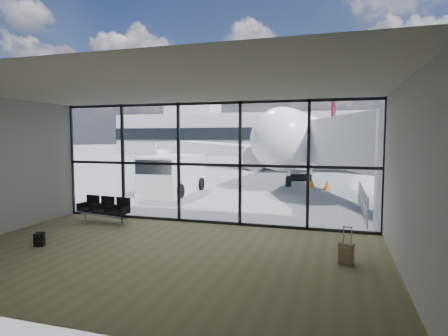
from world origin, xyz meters
The scene contains 21 objects.
ground centered at (0.00, 40.00, 0.00)m, with size 220.00×220.00×0.00m, color slate.
lounge_shell centered at (0.00, -4.80, 2.65)m, with size 12.02×8.01×4.51m.
glass_curtain_wall centered at (0.00, 0.00, 2.25)m, with size 12.10×0.12×4.50m.
jet_bridge centered at (4.90, 7.07, 2.76)m, with size 8.00×16.50×4.33m.
apron_railing centered at (5.60, 3.50, 0.72)m, with size 0.06×5.46×1.11m.
far_terminal centered at (-0.59, 61.97, 4.21)m, with size 80.00×12.20×11.00m.
tree_0 centered at (-45.00, 72.00, 4.63)m, with size 4.95×4.95×7.12m.
tree_1 centered at (-39.00, 72.00, 5.25)m, with size 5.61×5.61×8.07m.
tree_2 centered at (-33.00, 72.00, 5.88)m, with size 6.27×6.27×9.03m.
tree_3 centered at (-27.00, 72.00, 4.63)m, with size 4.95×4.95×7.12m.
tree_4 centered at (-21.00, 72.00, 5.25)m, with size 5.61×5.61×8.07m.
tree_5 centered at (-15.00, 72.00, 5.88)m, with size 6.27×6.27×9.03m.
seating_row centered at (-3.86, -0.88, 0.53)m, with size 2.16×0.87×0.96m.
backpack centered at (-3.78, -4.29, 0.20)m, with size 0.32×0.32×0.42m.
suitcase centered at (4.80, -3.38, 0.29)m, with size 0.39×0.32×0.96m.
airliner centered at (2.66, 26.40, 3.05)m, with size 33.47×38.83×10.00m.
service_van centered at (-4.50, 6.56, 1.12)m, with size 2.49×5.03×2.18m.
belt_loader centered at (-10.15, 15.35, 0.56)m, with size 2.13×3.80×1.66m.
mobile_stairs centered at (-10.22, 17.03, 0.51)m, with size 2.52×3.32×2.12m.
traffic_cone_b centered at (4.00, 10.75, 0.29)m, with size 0.42×0.42×0.61m.
traffic_cone_c centered at (3.02, 11.57, 0.29)m, with size 0.43×0.43×0.61m.
Camera 1 is at (4.52, -13.00, 3.18)m, focal length 30.00 mm.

